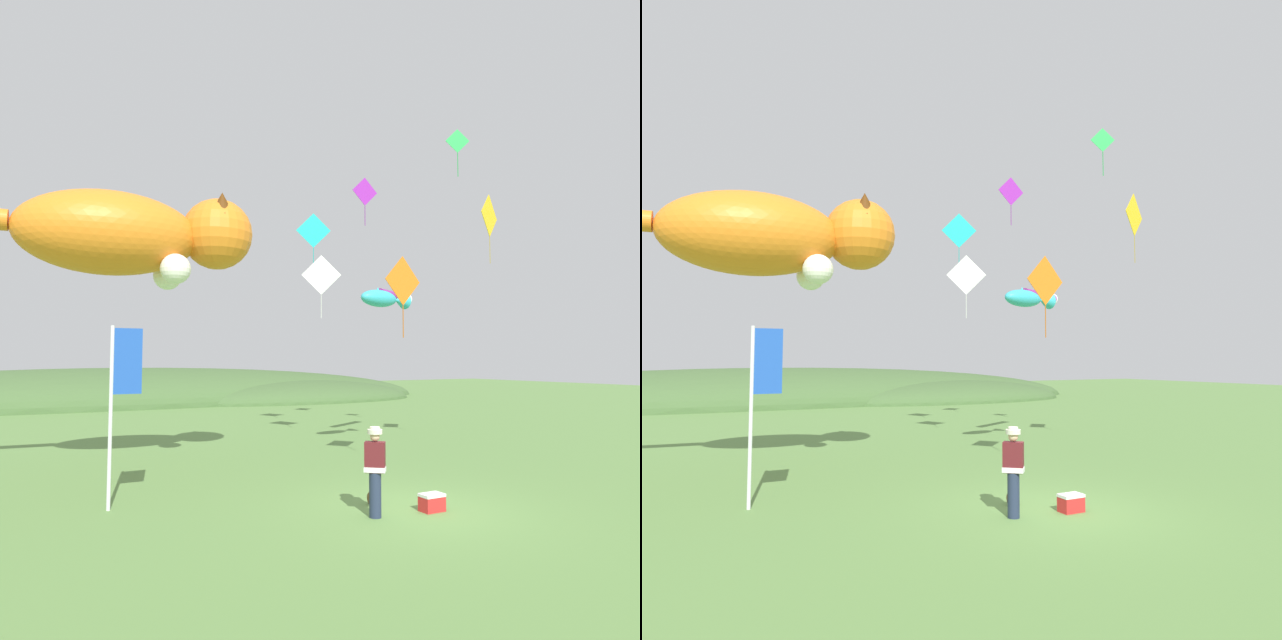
% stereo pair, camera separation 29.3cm
% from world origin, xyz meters
% --- Properties ---
extents(ground_plane, '(120.00, 120.00, 0.00)m').
position_xyz_m(ground_plane, '(0.00, 0.00, 0.00)').
color(ground_plane, '#5B8442').
extents(distant_hill_ridge, '(50.36, 13.97, 5.06)m').
position_xyz_m(distant_hill_ridge, '(1.77, 32.42, 0.00)').
color(distant_hill_ridge, '#426033').
rests_on(distant_hill_ridge, ground).
extents(festival_attendant, '(0.49, 0.47, 1.77)m').
position_xyz_m(festival_attendant, '(-0.99, -0.02, 0.95)').
color(festival_attendant, '#232D47').
rests_on(festival_attendant, ground).
extents(kite_spool, '(0.15, 0.27, 0.27)m').
position_xyz_m(kite_spool, '(-0.46, 0.82, 0.14)').
color(kite_spool, olive).
rests_on(kite_spool, ground).
extents(picnic_cooler, '(0.49, 0.33, 0.36)m').
position_xyz_m(picnic_cooler, '(0.29, -0.21, 0.18)').
color(picnic_cooler, red).
rests_on(picnic_cooler, ground).
extents(festival_banner_pole, '(0.66, 0.08, 3.83)m').
position_xyz_m(festival_banner_pole, '(-5.36, 3.10, 2.51)').
color(festival_banner_pole, silver).
rests_on(festival_banner_pole, ground).
extents(kite_giant_cat, '(8.81, 2.93, 2.67)m').
position_xyz_m(kite_giant_cat, '(-4.53, 6.30, 6.48)').
color(kite_giant_cat, orange).
extents(kite_fish_windsock, '(2.26, 1.06, 0.67)m').
position_xyz_m(kite_fish_windsock, '(3.78, 6.31, 5.19)').
color(kite_fish_windsock, '#33B2CC').
extents(kite_tube_streamer, '(2.47, 1.64, 0.44)m').
position_xyz_m(kite_tube_streamer, '(5.62, 8.16, 5.55)').
color(kite_tube_streamer, '#8C268C').
extents(kite_diamond_violet, '(1.27, 0.07, 2.17)m').
position_xyz_m(kite_diamond_violet, '(6.30, 11.21, 10.55)').
color(kite_diamond_violet, purple).
extents(kite_diamond_white, '(1.35, 0.71, 2.41)m').
position_xyz_m(kite_diamond_white, '(2.97, 9.22, 6.32)').
color(kite_diamond_white, white).
extents(kite_diamond_teal, '(1.33, 0.60, 2.35)m').
position_xyz_m(kite_diamond_teal, '(3.60, 11.02, 8.46)').
color(kite_diamond_teal, '#19BFBF').
extents(kite_diamond_gold, '(1.31, 0.60, 2.33)m').
position_xyz_m(kite_diamond_gold, '(6.55, 4.11, 7.91)').
color(kite_diamond_gold, yellow).
extents(kite_diamond_green, '(0.80, 0.42, 1.79)m').
position_xyz_m(kite_diamond_green, '(6.92, 5.95, 11.16)').
color(kite_diamond_green, green).
extents(kite_diamond_orange, '(1.37, 0.24, 2.28)m').
position_xyz_m(kite_diamond_orange, '(2.16, 3.13, 5.30)').
color(kite_diamond_orange, orange).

